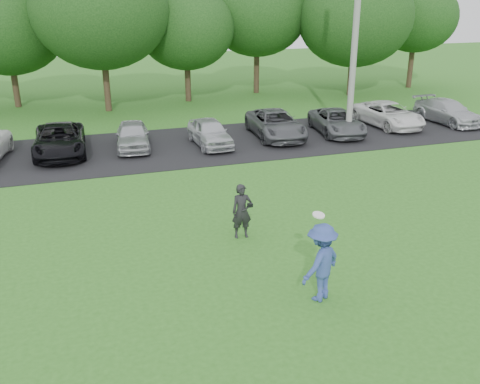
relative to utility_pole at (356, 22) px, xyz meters
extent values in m
plane|color=#2E6A1E|center=(-8.10, -11.99, -5.21)|extent=(100.00, 100.00, 0.00)
cube|color=black|center=(-8.10, 1.01, -5.19)|extent=(32.00, 6.50, 0.03)
cylinder|color=gray|center=(0.00, 0.00, 0.00)|extent=(0.28, 0.28, 10.42)
imported|color=#344994|center=(-7.44, -12.21, -4.30)|extent=(1.35, 1.16, 1.81)
cylinder|color=white|center=(-7.52, -12.11, -3.20)|extent=(0.28, 0.27, 0.10)
imported|color=black|center=(-8.10, -8.63, -4.43)|extent=(0.59, 0.41, 1.55)
cube|color=black|center=(-7.92, -8.81, -4.20)|extent=(0.15, 0.11, 0.10)
imported|color=black|center=(-12.82, 1.31, -4.56)|extent=(2.19, 4.50, 1.23)
imported|color=#AFB1B6|center=(-9.81, 1.26, -4.59)|extent=(1.77, 3.58, 1.17)
imported|color=silver|center=(-6.51, 0.66, -4.59)|extent=(1.51, 3.52, 1.18)
imported|color=#525459|center=(-3.20, 1.12, -4.56)|extent=(2.36, 4.57, 1.23)
imported|color=#5B5E63|center=(-0.17, 0.84, -4.62)|extent=(2.39, 4.27, 1.13)
imported|color=white|center=(2.99, 1.37, -4.59)|extent=(2.28, 4.40, 1.19)
imported|color=#B4B7BC|center=(6.30, 1.01, -4.60)|extent=(1.95, 4.14, 1.17)
cylinder|color=#38281C|center=(-15.10, 12.41, -4.11)|extent=(0.36, 0.36, 2.20)
ellipsoid|color=#214C19|center=(-15.10, 12.41, -0.50)|extent=(6.68, 6.68, 5.68)
cylinder|color=#38281C|center=(-10.10, 9.61, -3.86)|extent=(0.36, 0.36, 2.70)
ellipsoid|color=#214C19|center=(-10.10, 9.61, 0.27)|extent=(7.42, 7.42, 6.31)
cylinder|color=#38281C|center=(-5.10, 11.01, -4.11)|extent=(0.36, 0.36, 2.20)
ellipsoid|color=#214C19|center=(-5.10, 11.01, -0.85)|extent=(5.76, 5.76, 4.90)
cylinder|color=#38281C|center=(-0.10, 12.41, -3.86)|extent=(0.36, 0.36, 2.70)
ellipsoid|color=#214C19|center=(-0.10, 12.41, -0.07)|extent=(6.50, 6.50, 5.53)
cylinder|color=#38281C|center=(5.40, 9.61, -4.11)|extent=(0.36, 0.36, 2.20)
ellipsoid|color=#214C19|center=(5.40, 9.61, -0.29)|extent=(7.24, 7.24, 6.15)
cylinder|color=#38281C|center=(10.90, 11.01, -3.86)|extent=(0.36, 0.36, 2.70)
ellipsoid|color=#214C19|center=(10.90, 11.01, -0.42)|extent=(5.58, 5.58, 4.74)
camera|label=1|loc=(-12.38, -21.55, 1.31)|focal=40.00mm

